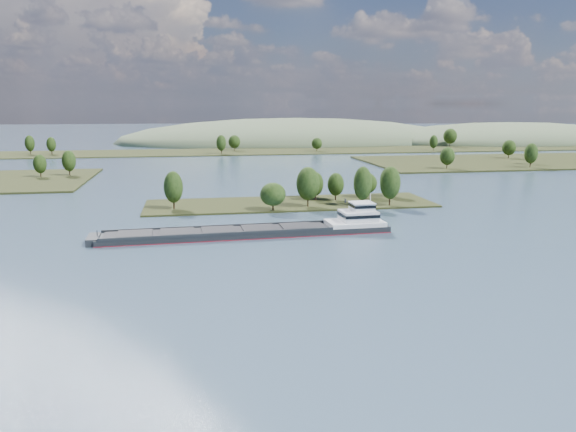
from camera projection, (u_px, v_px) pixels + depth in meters
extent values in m
plane|color=#3A5164|center=(333.00, 246.00, 138.90)|extent=(1800.00, 1800.00, 0.00)
cube|color=black|center=(290.00, 204.00, 196.84)|extent=(100.00, 30.00, 1.20)
cylinder|color=black|center=(362.00, 200.00, 188.98)|extent=(0.50, 0.50, 4.45)
ellipsoid|color=black|center=(363.00, 183.00, 187.87)|extent=(6.29, 6.29, 11.45)
cylinder|color=black|center=(309.00, 192.00, 208.52)|extent=(0.50, 0.50, 3.46)
ellipsoid|color=black|center=(309.00, 181.00, 207.66)|extent=(7.20, 7.20, 8.90)
cylinder|color=black|center=(308.00, 200.00, 188.97)|extent=(0.50, 0.50, 4.40)
ellipsoid|color=black|center=(308.00, 184.00, 187.87)|extent=(7.98, 7.98, 11.30)
cylinder|color=black|center=(316.00, 196.00, 201.47)|extent=(0.50, 0.50, 3.34)
ellipsoid|color=black|center=(316.00, 184.00, 200.64)|extent=(5.66, 5.66, 8.58)
cylinder|color=black|center=(273.00, 206.00, 182.55)|extent=(0.50, 0.50, 2.95)
ellipsoid|color=black|center=(273.00, 194.00, 181.81)|extent=(8.48, 8.48, 7.60)
cylinder|color=black|center=(174.00, 203.00, 184.70)|extent=(0.50, 0.50, 4.10)
ellipsoid|color=black|center=(173.00, 187.00, 183.67)|extent=(6.30, 6.30, 10.54)
cylinder|color=black|center=(336.00, 196.00, 201.59)|extent=(0.50, 0.50, 3.24)
ellipsoid|color=black|center=(336.00, 184.00, 200.78)|extent=(5.98, 5.98, 8.33)
cylinder|color=black|center=(388.00, 192.00, 209.04)|extent=(0.50, 0.50, 3.63)
ellipsoid|color=black|center=(389.00, 180.00, 208.13)|extent=(6.54, 6.54, 9.33)
cylinder|color=black|center=(390.00, 199.00, 191.10)|extent=(0.50, 0.50, 4.37)
ellipsoid|color=black|center=(390.00, 183.00, 190.01)|extent=(7.02, 7.02, 11.24)
cylinder|color=black|center=(367.00, 193.00, 207.38)|extent=(0.50, 0.50, 2.99)
ellipsoid|color=black|center=(367.00, 183.00, 206.63)|extent=(7.23, 7.23, 7.70)
cylinder|color=black|center=(70.00, 171.00, 269.39)|extent=(0.50, 0.50, 3.97)
ellipsoid|color=black|center=(69.00, 161.00, 268.40)|extent=(6.54, 6.54, 10.21)
cylinder|color=black|center=(41.00, 173.00, 263.77)|extent=(0.50, 0.50, 3.49)
ellipsoid|color=black|center=(40.00, 164.00, 262.89)|extent=(6.10, 6.10, 8.97)
cylinder|color=black|center=(447.00, 165.00, 298.20)|extent=(0.50, 0.50, 3.72)
ellipsoid|color=black|center=(447.00, 156.00, 297.27)|extent=(7.81, 7.81, 9.58)
cylinder|color=black|center=(530.00, 163.00, 303.63)|extent=(0.50, 0.50, 4.28)
ellipsoid|color=black|center=(531.00, 153.00, 302.56)|extent=(7.27, 7.27, 11.01)
cylinder|color=black|center=(531.00, 162.00, 319.29)|extent=(0.50, 0.50, 3.11)
ellipsoid|color=black|center=(532.00, 155.00, 318.51)|extent=(6.48, 6.48, 8.00)
cylinder|color=black|center=(508.00, 155.00, 354.34)|extent=(0.50, 0.50, 3.79)
ellipsoid|color=black|center=(509.00, 148.00, 353.39)|extent=(8.53, 8.53, 9.75)
cube|color=black|center=(237.00, 152.00, 409.27)|extent=(900.00, 60.00, 1.20)
cylinder|color=black|center=(30.00, 151.00, 383.17)|extent=(0.50, 0.50, 4.28)
ellipsoid|color=black|center=(30.00, 143.00, 382.10)|extent=(6.45, 6.45, 11.00)
cylinder|color=black|center=(433.00, 148.00, 413.91)|extent=(0.50, 0.50, 3.77)
ellipsoid|color=black|center=(434.00, 142.00, 412.96)|extent=(5.97, 5.97, 9.69)
cylinder|color=black|center=(235.00, 148.00, 413.63)|extent=(0.50, 0.50, 3.75)
ellipsoid|color=black|center=(234.00, 142.00, 412.69)|extent=(8.78, 8.78, 9.65)
cylinder|color=black|center=(450.00, 144.00, 452.32)|extent=(0.50, 0.50, 4.77)
ellipsoid|color=black|center=(450.00, 136.00, 451.13)|extent=(10.88, 10.88, 12.27)
cylinder|color=black|center=(52.00, 152.00, 383.47)|extent=(0.50, 0.50, 3.90)
ellipsoid|color=black|center=(51.00, 144.00, 382.49)|extent=(6.34, 6.34, 10.02)
cylinder|color=black|center=(317.00, 149.00, 410.31)|extent=(0.50, 0.50, 3.18)
ellipsoid|color=black|center=(317.00, 143.00, 409.52)|extent=(7.85, 7.85, 8.17)
cylinder|color=black|center=(221.00, 151.00, 387.81)|extent=(0.50, 0.50, 4.26)
ellipsoid|color=black|center=(221.00, 143.00, 386.74)|extent=(6.76, 6.76, 10.96)
ellipsoid|color=#4C5C3F|center=(510.00, 142.00, 521.10)|extent=(260.00, 140.00, 36.00)
ellipsoid|color=#4C5C3F|center=(293.00, 142.00, 516.04)|extent=(320.00, 160.00, 44.00)
cube|color=black|center=(248.00, 234.00, 150.04)|extent=(78.01, 12.79, 2.14)
cube|color=maroon|center=(248.00, 235.00, 150.12)|extent=(78.21, 12.99, 0.24)
cube|color=black|center=(217.00, 226.00, 152.71)|extent=(60.17, 2.78, 0.78)
cube|color=black|center=(220.00, 234.00, 143.59)|extent=(60.17, 2.78, 0.78)
cube|color=black|center=(218.00, 231.00, 148.18)|extent=(58.57, 11.05, 0.29)
cube|color=black|center=(135.00, 234.00, 143.67)|extent=(9.05, 8.30, 0.34)
cube|color=black|center=(177.00, 232.00, 145.89)|extent=(9.05, 8.30, 0.34)
cube|color=black|center=(218.00, 230.00, 148.12)|extent=(9.05, 8.30, 0.34)
cube|color=black|center=(258.00, 228.00, 150.35)|extent=(9.05, 8.30, 0.34)
cube|color=black|center=(297.00, 226.00, 152.57)|extent=(9.05, 8.30, 0.34)
cube|color=black|center=(94.00, 240.00, 141.76)|extent=(3.26, 8.85, 1.94)
cylinder|color=black|center=(97.00, 234.00, 141.70)|extent=(0.24, 0.24, 2.14)
cube|color=white|center=(355.00, 223.00, 155.98)|extent=(15.90, 9.93, 1.17)
cube|color=white|center=(358.00, 216.00, 155.80)|extent=(10.01, 8.15, 2.91)
cube|color=black|center=(358.00, 214.00, 155.73)|extent=(10.21, 8.35, 0.87)
cube|color=white|center=(362.00, 207.00, 155.51)|extent=(6.05, 6.05, 2.14)
cube|color=black|center=(362.00, 205.00, 155.43)|extent=(6.26, 6.26, 0.78)
cube|color=white|center=(362.00, 203.00, 155.28)|extent=(6.46, 6.46, 0.19)
cylinder|color=white|center=(370.00, 198.00, 155.56)|extent=(0.20, 0.20, 2.52)
cylinder|color=black|center=(345.00, 201.00, 157.22)|extent=(0.50, 0.50, 1.17)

